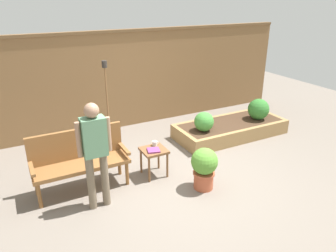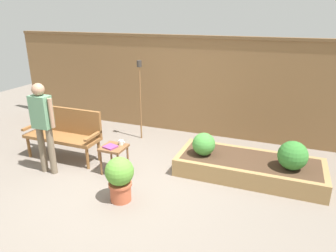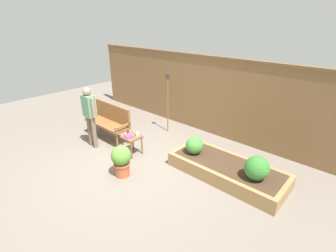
% 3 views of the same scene
% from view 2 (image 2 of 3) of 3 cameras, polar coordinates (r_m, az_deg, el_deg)
% --- Properties ---
extents(ground_plane, '(14.00, 14.00, 0.00)m').
position_cam_2_polar(ground_plane, '(5.17, -8.21, -10.27)').
color(ground_plane, '#70665B').
extents(fence_back, '(8.40, 0.14, 2.16)m').
position_cam_2_polar(fence_back, '(7.00, 1.83, 7.67)').
color(fence_back, brown).
rests_on(fence_back, ground_plane).
extents(garden_bench, '(1.44, 0.48, 0.94)m').
position_cam_2_polar(garden_bench, '(6.09, -18.43, -0.67)').
color(garden_bench, brown).
rests_on(garden_bench, ground_plane).
extents(side_table, '(0.40, 0.40, 0.48)m').
position_cam_2_polar(side_table, '(5.34, -9.89, -4.55)').
color(side_table, brown).
rests_on(side_table, ground_plane).
extents(cup_on_table, '(0.12, 0.08, 0.08)m').
position_cam_2_polar(cup_on_table, '(5.35, -8.60, -3.00)').
color(cup_on_table, silver).
rests_on(cup_on_table, side_table).
extents(book_on_table, '(0.24, 0.23, 0.03)m').
position_cam_2_polar(book_on_table, '(5.28, -10.53, -3.76)').
color(book_on_table, '#7F3875').
rests_on(book_on_table, side_table).
extents(potted_boxwood, '(0.42, 0.42, 0.68)m').
position_cam_2_polar(potted_boxwood, '(4.56, -8.86, -9.23)').
color(potted_boxwood, '#B75638').
rests_on(potted_boxwood, ground_plane).
extents(raised_planter_bed, '(2.40, 1.00, 0.30)m').
position_cam_2_polar(raised_planter_bed, '(5.44, 14.64, -7.33)').
color(raised_planter_bed, '#997547').
rests_on(raised_planter_bed, ground_plane).
extents(shrub_near_bench, '(0.39, 0.39, 0.39)m').
position_cam_2_polar(shrub_near_bench, '(5.32, 6.58, -3.33)').
color(shrub_near_bench, brown).
rests_on(shrub_near_bench, raised_planter_bed).
extents(shrub_far_corner, '(0.46, 0.46, 0.46)m').
position_cam_2_polar(shrub_far_corner, '(5.17, 21.94, -5.05)').
color(shrub_far_corner, brown).
rests_on(shrub_far_corner, raised_planter_bed).
extents(tiki_torch, '(0.10, 0.10, 1.69)m').
position_cam_2_polar(tiki_torch, '(6.52, -5.18, 7.29)').
color(tiki_torch, brown).
rests_on(tiki_torch, ground_plane).
extents(person_by_bench, '(0.47, 0.20, 1.56)m').
position_cam_2_polar(person_by_bench, '(5.47, -22.04, 0.86)').
color(person_by_bench, '#70604C').
rests_on(person_by_bench, ground_plane).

